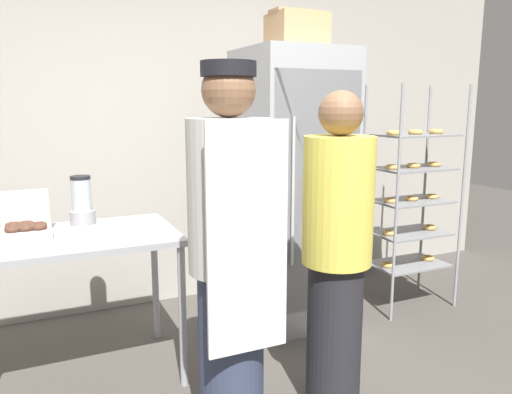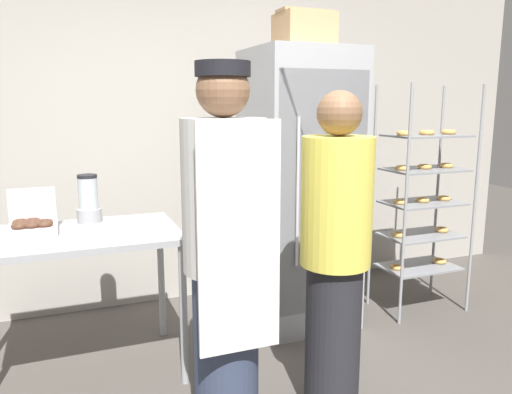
{
  "view_description": "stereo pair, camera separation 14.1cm",
  "coord_description": "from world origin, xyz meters",
  "px_view_note": "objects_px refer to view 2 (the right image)",
  "views": [
    {
      "loc": [
        -1.11,
        -1.65,
        1.6
      ],
      "look_at": [
        -0.02,
        0.72,
        1.11
      ],
      "focal_mm": 35.0,
      "sensor_mm": 36.0,
      "label": 1
    },
    {
      "loc": [
        -0.98,
        -1.71,
        1.6
      ],
      "look_at": [
        -0.02,
        0.72,
        1.11
      ],
      "focal_mm": 35.0,
      "sensor_mm": 36.0,
      "label": 2
    }
  ],
  "objects_px": {
    "baking_rack": "(423,200)",
    "person_customer": "(335,256)",
    "blender_pitcher": "(89,201)",
    "person_baker": "(225,256)",
    "refrigerator": "(299,190)",
    "cardboard_storage_box": "(304,29)",
    "donut_box": "(32,225)"
  },
  "relations": [
    {
      "from": "donut_box",
      "to": "person_baker",
      "type": "bearing_deg",
      "value": -49.08
    },
    {
      "from": "baking_rack",
      "to": "donut_box",
      "type": "height_order",
      "value": "baking_rack"
    },
    {
      "from": "refrigerator",
      "to": "cardboard_storage_box",
      "type": "relative_size",
      "value": 5.52
    },
    {
      "from": "refrigerator",
      "to": "cardboard_storage_box",
      "type": "xyz_separation_m",
      "value": [
        -0.02,
        -0.07,
        1.1
      ]
    },
    {
      "from": "refrigerator",
      "to": "person_baker",
      "type": "xyz_separation_m",
      "value": [
        -0.93,
        -1.13,
        -0.06
      ]
    },
    {
      "from": "donut_box",
      "to": "cardboard_storage_box",
      "type": "height_order",
      "value": "cardboard_storage_box"
    },
    {
      "from": "donut_box",
      "to": "person_baker",
      "type": "distance_m",
      "value": 1.28
    },
    {
      "from": "cardboard_storage_box",
      "to": "person_baker",
      "type": "distance_m",
      "value": 1.82
    },
    {
      "from": "person_customer",
      "to": "cardboard_storage_box",
      "type": "bearing_deg",
      "value": 72.47
    },
    {
      "from": "blender_pitcher",
      "to": "person_baker",
      "type": "relative_size",
      "value": 0.17
    },
    {
      "from": "refrigerator",
      "to": "baking_rack",
      "type": "distance_m",
      "value": 0.99
    },
    {
      "from": "blender_pitcher",
      "to": "cardboard_storage_box",
      "type": "relative_size",
      "value": 0.83
    },
    {
      "from": "person_customer",
      "to": "blender_pitcher",
      "type": "bearing_deg",
      "value": 134.58
    },
    {
      "from": "baking_rack",
      "to": "person_customer",
      "type": "bearing_deg",
      "value": -144.67
    },
    {
      "from": "baking_rack",
      "to": "person_customer",
      "type": "xyz_separation_m",
      "value": [
        -1.31,
        -0.93,
        -0.02
      ]
    },
    {
      "from": "person_customer",
      "to": "donut_box",
      "type": "bearing_deg",
      "value": 146.75
    },
    {
      "from": "baking_rack",
      "to": "person_baker",
      "type": "height_order",
      "value": "person_baker"
    },
    {
      "from": "baking_rack",
      "to": "person_baker",
      "type": "distance_m",
      "value": 2.13
    },
    {
      "from": "refrigerator",
      "to": "donut_box",
      "type": "xyz_separation_m",
      "value": [
        -1.77,
        -0.17,
        -0.07
      ]
    },
    {
      "from": "baking_rack",
      "to": "person_baker",
      "type": "xyz_separation_m",
      "value": [
        -1.9,
        -0.96,
        0.05
      ]
    },
    {
      "from": "blender_pitcher",
      "to": "refrigerator",
      "type": "bearing_deg",
      "value": -0.74
    },
    {
      "from": "person_baker",
      "to": "blender_pitcher",
      "type": "bearing_deg",
      "value": 114.17
    },
    {
      "from": "refrigerator",
      "to": "blender_pitcher",
      "type": "bearing_deg",
      "value": 179.26
    },
    {
      "from": "person_baker",
      "to": "person_customer",
      "type": "bearing_deg",
      "value": 3.03
    },
    {
      "from": "blender_pitcher",
      "to": "person_customer",
      "type": "xyz_separation_m",
      "value": [
        1.1,
        -1.12,
        -0.15
      ]
    },
    {
      "from": "cardboard_storage_box",
      "to": "refrigerator",
      "type": "bearing_deg",
      "value": 76.29
    },
    {
      "from": "baking_rack",
      "to": "cardboard_storage_box",
      "type": "bearing_deg",
      "value": 173.99
    },
    {
      "from": "baking_rack",
      "to": "donut_box",
      "type": "xyz_separation_m",
      "value": [
        -2.74,
        0.0,
        0.05
      ]
    },
    {
      "from": "refrigerator",
      "to": "donut_box",
      "type": "distance_m",
      "value": 1.78
    },
    {
      "from": "refrigerator",
      "to": "blender_pitcher",
      "type": "xyz_separation_m",
      "value": [
        -1.45,
        0.02,
        0.02
      ]
    },
    {
      "from": "cardboard_storage_box",
      "to": "person_customer",
      "type": "relative_size",
      "value": 0.21
    },
    {
      "from": "baking_rack",
      "to": "person_customer",
      "type": "relative_size",
      "value": 1.04
    }
  ]
}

